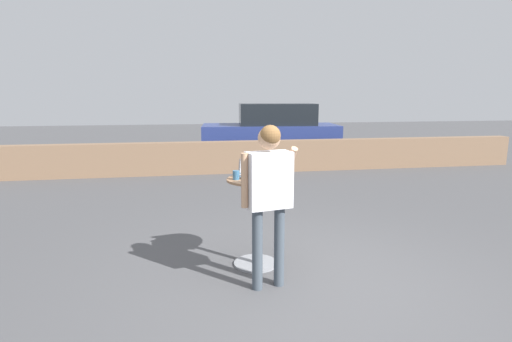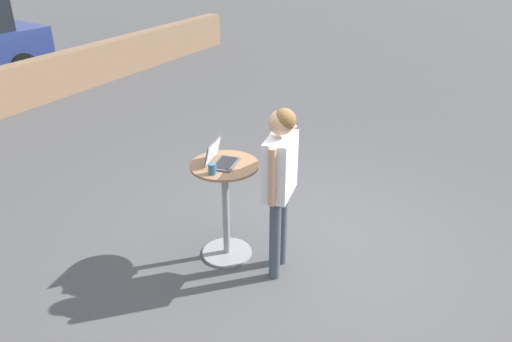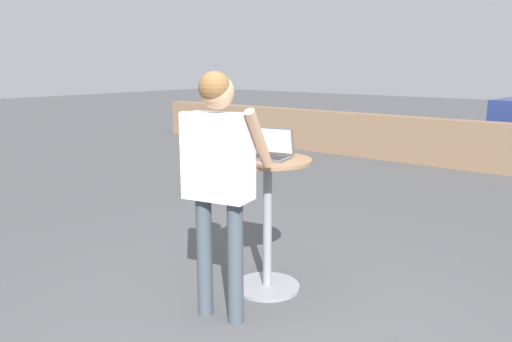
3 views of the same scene
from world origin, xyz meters
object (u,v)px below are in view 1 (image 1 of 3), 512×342
at_px(laptop, 254,174).
at_px(parked_car_near_street, 272,131).
at_px(cafe_table, 256,214).
at_px(standing_person, 269,185).
at_px(coffee_mug, 236,175).

distance_m(laptop, parked_car_near_street, 8.45).
bearing_deg(laptop, parked_car_near_street, 76.71).
xyz_separation_m(cafe_table, parked_car_near_street, (1.93, 8.25, 0.24)).
height_order(cafe_table, standing_person, standing_person).
bearing_deg(cafe_table, standing_person, -86.64).
bearing_deg(laptop, cafe_table, -73.94).
distance_m(laptop, standing_person, 0.62).
xyz_separation_m(cafe_table, standing_person, (0.03, -0.59, 0.48)).
bearing_deg(standing_person, laptop, 94.09).
xyz_separation_m(cafe_table, laptop, (-0.01, 0.03, 0.48)).
bearing_deg(standing_person, parked_car_near_street, 77.89).
bearing_deg(standing_person, cafe_table, 93.36).
xyz_separation_m(standing_person, parked_car_near_street, (1.90, 8.84, -0.24)).
height_order(coffee_mug, parked_car_near_street, parked_car_near_street).
bearing_deg(laptop, coffee_mug, -166.38).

